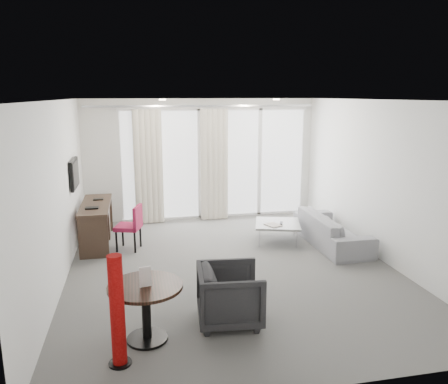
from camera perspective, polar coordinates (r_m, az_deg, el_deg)
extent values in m
cube|color=#5A5955|center=(7.00, 1.01, -9.89)|extent=(5.00, 6.00, 0.00)
cube|color=white|center=(6.47, 1.10, 11.93)|extent=(5.00, 6.00, 0.00)
cube|color=silver|center=(6.54, -20.83, -0.38)|extent=(0.00, 6.00, 2.60)
cube|color=silver|center=(7.56, 19.89, 1.35)|extent=(0.00, 6.00, 2.60)
cube|color=silver|center=(3.85, 11.06, -8.53)|extent=(5.00, 0.00, 2.60)
cylinder|color=#FFE0B2|center=(7.92, -8.04, 11.85)|extent=(0.12, 0.12, 0.02)
cylinder|color=#FFE0B2|center=(8.33, 6.85, 11.92)|extent=(0.12, 0.12, 0.02)
cylinder|color=#840707|center=(4.59, -13.77, -14.88)|extent=(0.24, 0.24, 1.17)
imported|color=black|center=(5.33, 0.81, -13.31)|extent=(0.83, 0.81, 0.69)
imported|color=gray|center=(8.20, 13.88, -4.77)|extent=(0.75, 1.93, 0.56)
cube|color=#4D4D50|center=(11.28, -2.53, -1.46)|extent=(5.60, 3.00, 0.12)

